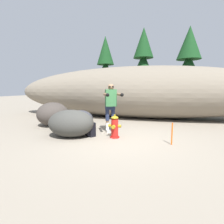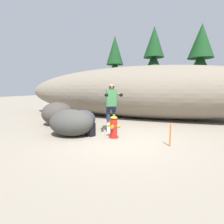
{
  "view_description": "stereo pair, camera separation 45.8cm",
  "coord_description": "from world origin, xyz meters",
  "px_view_note": "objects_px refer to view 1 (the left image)",
  "views": [
    {
      "loc": [
        1.15,
        -4.92,
        1.5
      ],
      "look_at": [
        -0.36,
        0.44,
        0.75
      ],
      "focal_mm": 28.04,
      "sensor_mm": 36.0,
      "label": 1
    },
    {
      "loc": [
        1.58,
        -4.77,
        1.5
      ],
      "look_at": [
        -0.36,
        0.44,
        0.75
      ],
      "focal_mm": 28.04,
      "sensor_mm": 36.0,
      "label": 2
    }
  ],
  "objects_px": {
    "boulder_outlier": "(81,119)",
    "boulder_large": "(63,121)",
    "boulder_mid": "(71,123)",
    "spare_backpack": "(90,129)",
    "boulder_small": "(53,114)",
    "fire_hydrant": "(115,127)",
    "survey_stake": "(172,134)",
    "utility_worker": "(111,102)"
  },
  "relations": [
    {
      "from": "fire_hydrant",
      "to": "boulder_mid",
      "type": "distance_m",
      "value": 1.37
    },
    {
      "from": "spare_backpack",
      "to": "boulder_small",
      "type": "height_order",
      "value": "boulder_small"
    },
    {
      "from": "spare_backpack",
      "to": "boulder_outlier",
      "type": "xyz_separation_m",
      "value": [
        -0.79,
        0.94,
        0.13
      ]
    },
    {
      "from": "boulder_mid",
      "to": "boulder_outlier",
      "type": "height_order",
      "value": "boulder_mid"
    },
    {
      "from": "boulder_large",
      "to": "survey_stake",
      "type": "relative_size",
      "value": 1.51
    },
    {
      "from": "boulder_mid",
      "to": "boulder_outlier",
      "type": "relative_size",
      "value": 1.49
    },
    {
      "from": "fire_hydrant",
      "to": "boulder_small",
      "type": "xyz_separation_m",
      "value": [
        -2.85,
        1.03,
        0.15
      ]
    },
    {
      "from": "spare_backpack",
      "to": "boulder_large",
      "type": "relative_size",
      "value": 0.52
    },
    {
      "from": "utility_worker",
      "to": "survey_stake",
      "type": "height_order",
      "value": "utility_worker"
    },
    {
      "from": "boulder_small",
      "to": "survey_stake",
      "type": "bearing_deg",
      "value": -15.71
    },
    {
      "from": "spare_backpack",
      "to": "survey_stake",
      "type": "xyz_separation_m",
      "value": [
        2.43,
        -0.19,
        0.08
      ]
    },
    {
      "from": "fire_hydrant",
      "to": "utility_worker",
      "type": "relative_size",
      "value": 0.44
    },
    {
      "from": "boulder_large",
      "to": "survey_stake",
      "type": "height_order",
      "value": "boulder_large"
    },
    {
      "from": "fire_hydrant",
      "to": "spare_backpack",
      "type": "distance_m",
      "value": 0.79
    },
    {
      "from": "fire_hydrant",
      "to": "boulder_mid",
      "type": "bearing_deg",
      "value": -169.77
    },
    {
      "from": "utility_worker",
      "to": "boulder_small",
      "type": "bearing_deg",
      "value": -126.51
    },
    {
      "from": "boulder_large",
      "to": "boulder_outlier",
      "type": "xyz_separation_m",
      "value": [
        0.5,
        0.44,
        0.03
      ]
    },
    {
      "from": "boulder_mid",
      "to": "survey_stake",
      "type": "height_order",
      "value": "boulder_mid"
    },
    {
      "from": "boulder_large",
      "to": "boulder_mid",
      "type": "bearing_deg",
      "value": -43.72
    },
    {
      "from": "fire_hydrant",
      "to": "survey_stake",
      "type": "xyz_separation_m",
      "value": [
        1.65,
        -0.24,
        -0.03
      ]
    },
    {
      "from": "boulder_outlier",
      "to": "boulder_large",
      "type": "bearing_deg",
      "value": -138.28
    },
    {
      "from": "boulder_large",
      "to": "boulder_small",
      "type": "xyz_separation_m",
      "value": [
        -0.79,
        0.58,
        0.15
      ]
    },
    {
      "from": "fire_hydrant",
      "to": "boulder_small",
      "type": "bearing_deg",
      "value": 160.24
    },
    {
      "from": "boulder_large",
      "to": "boulder_outlier",
      "type": "distance_m",
      "value": 0.67
    },
    {
      "from": "fire_hydrant",
      "to": "utility_worker",
      "type": "bearing_deg",
      "value": 116.62
    },
    {
      "from": "utility_worker",
      "to": "boulder_small",
      "type": "height_order",
      "value": "utility_worker"
    },
    {
      "from": "spare_backpack",
      "to": "boulder_mid",
      "type": "height_order",
      "value": "boulder_mid"
    },
    {
      "from": "boulder_outlier",
      "to": "survey_stake",
      "type": "distance_m",
      "value": 3.41
    },
    {
      "from": "boulder_mid",
      "to": "fire_hydrant",
      "type": "bearing_deg",
      "value": 10.23
    },
    {
      "from": "utility_worker",
      "to": "boulder_large",
      "type": "height_order",
      "value": "utility_worker"
    },
    {
      "from": "fire_hydrant",
      "to": "survey_stake",
      "type": "height_order",
      "value": "fire_hydrant"
    },
    {
      "from": "utility_worker",
      "to": "survey_stake",
      "type": "relative_size",
      "value": 2.75
    },
    {
      "from": "fire_hydrant",
      "to": "boulder_large",
      "type": "height_order",
      "value": "fire_hydrant"
    },
    {
      "from": "fire_hydrant",
      "to": "boulder_outlier",
      "type": "distance_m",
      "value": 1.8
    },
    {
      "from": "fire_hydrant",
      "to": "spare_backpack",
      "type": "relative_size",
      "value": 1.53
    },
    {
      "from": "utility_worker",
      "to": "boulder_small",
      "type": "distance_m",
      "value": 2.66
    },
    {
      "from": "spare_backpack",
      "to": "survey_stake",
      "type": "height_order",
      "value": "survey_stake"
    },
    {
      "from": "boulder_large",
      "to": "boulder_outlier",
      "type": "height_order",
      "value": "boulder_outlier"
    },
    {
      "from": "spare_backpack",
      "to": "boulder_mid",
      "type": "bearing_deg",
      "value": -37.6
    },
    {
      "from": "utility_worker",
      "to": "boulder_mid",
      "type": "relative_size",
      "value": 1.15
    },
    {
      "from": "utility_worker",
      "to": "spare_backpack",
      "type": "xyz_separation_m",
      "value": [
        -0.48,
        -0.64,
        -0.83
      ]
    },
    {
      "from": "spare_backpack",
      "to": "survey_stake",
      "type": "relative_size",
      "value": 0.78
    }
  ]
}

